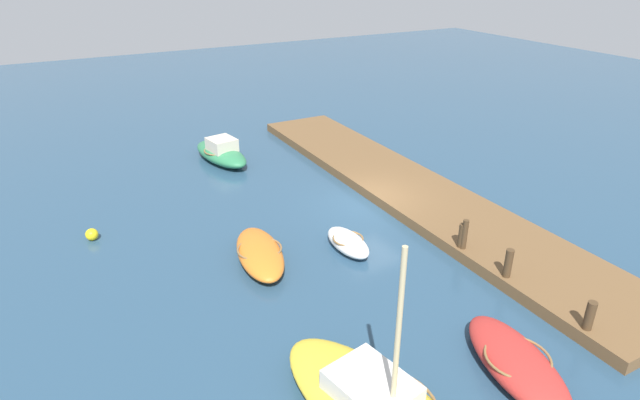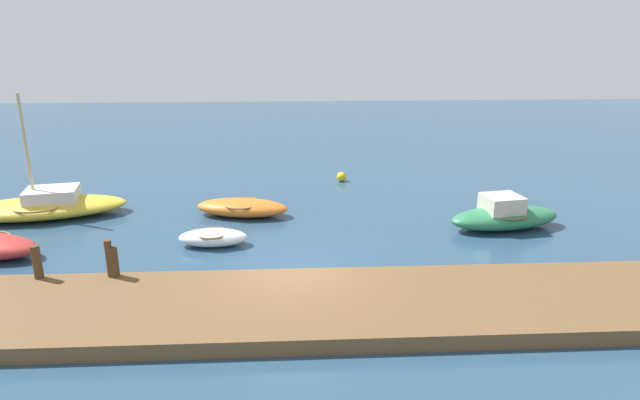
% 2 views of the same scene
% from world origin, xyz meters
% --- Properties ---
extents(ground_plane, '(84.00, 84.00, 0.00)m').
position_xyz_m(ground_plane, '(0.00, 0.00, 0.00)').
color(ground_plane, navy).
extents(dock_platform, '(23.02, 3.90, 0.42)m').
position_xyz_m(dock_platform, '(0.00, -2.15, 0.21)').
color(dock_platform, brown).
rests_on(dock_platform, ground_plane).
extents(rowboat_orange, '(3.89, 2.15, 0.68)m').
position_xyz_m(rowboat_orange, '(-2.00, 5.88, 0.35)').
color(rowboat_orange, orange).
rests_on(rowboat_orange, ground_plane).
extents(dinghy_white, '(2.37, 1.15, 0.59)m').
position_xyz_m(dinghy_white, '(-2.74, 2.76, 0.30)').
color(dinghy_white, white).
rests_on(dinghy_white, ground_plane).
extents(motorboat_green, '(4.47, 2.31, 1.29)m').
position_xyz_m(motorboat_green, '(7.88, 3.90, 0.50)').
color(motorboat_green, '#2D7A4C').
rests_on(motorboat_green, ground_plane).
extents(rowboat_red, '(4.09, 2.44, 0.72)m').
position_xyz_m(rowboat_red, '(-10.11, 2.23, 0.37)').
color(rowboat_red, '#B72D28').
rests_on(rowboat_red, ground_plane).
extents(mooring_post_west, '(0.26, 0.26, 0.87)m').
position_xyz_m(mooring_post_west, '(-10.10, -0.45, 0.86)').
color(mooring_post_west, '#47331E').
rests_on(mooring_post_west, dock_platform).
extents(mooring_post_mid_west, '(0.25, 0.25, 0.97)m').
position_xyz_m(mooring_post_mid_west, '(-7.18, -0.45, 0.91)').
color(mooring_post_mid_west, '#47331E').
rests_on(mooring_post_mid_west, dock_platform).
extents(mooring_post_mid_east, '(0.20, 0.20, 1.10)m').
position_xyz_m(mooring_post_mid_east, '(-5.18, -0.45, 0.97)').
color(mooring_post_mid_east, '#47331E').
rests_on(mooring_post_mid_east, dock_platform).
extents(mooring_post_east, '(0.26, 0.26, 0.89)m').
position_xyz_m(mooring_post_east, '(-5.07, -0.45, 0.86)').
color(mooring_post_east, '#47331E').
rests_on(mooring_post_east, dock_platform).
extents(marker_buoy, '(0.46, 0.46, 0.46)m').
position_xyz_m(marker_buoy, '(2.43, 10.82, 0.23)').
color(marker_buoy, yellow).
rests_on(marker_buoy, ground_plane).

